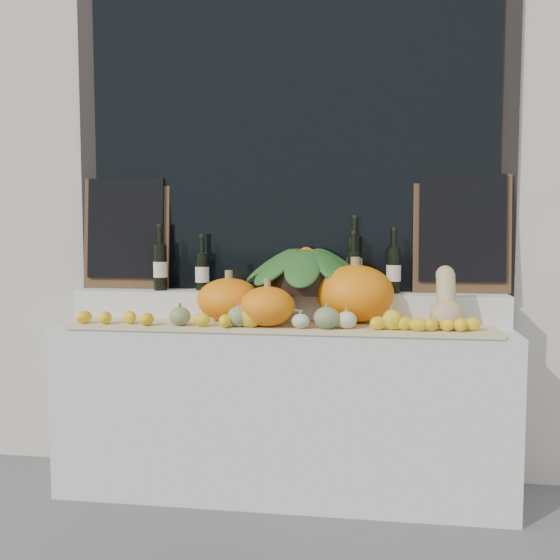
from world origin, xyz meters
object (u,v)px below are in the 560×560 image
Objects in this scene: pumpkin_right at (355,294)px; wine_bottle_tall at (354,263)px; butternut_squash at (446,303)px; produce_bowl at (306,269)px; pumpkin_left at (229,299)px.

pumpkin_right is 0.27m from wine_bottle_tall.
butternut_squash is at bearing -18.51° from pumpkin_right.
produce_bowl reaches higher than butternut_squash.
produce_bowl is at bearing 157.62° from butternut_squash.
wine_bottle_tall is (-0.44, 0.37, 0.17)m from butternut_squash.
produce_bowl is at bearing 151.70° from pumpkin_right.
wine_bottle_tall is (0.25, 0.09, 0.03)m from produce_bowl.
wine_bottle_tall is at bearing 92.49° from pumpkin_right.
produce_bowl is at bearing 26.41° from pumpkin_left.
butternut_squash reaches higher than pumpkin_right.
butternut_squash is at bearing -40.11° from wine_bottle_tall.
butternut_squash is (1.07, -0.10, 0.01)m from pumpkin_left.
pumpkin_right reaches higher than pumpkin_left.
wine_bottle_tall reaches higher than butternut_squash.
pumpkin_right is (0.64, 0.05, 0.04)m from pumpkin_left.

